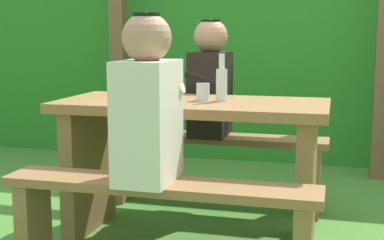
% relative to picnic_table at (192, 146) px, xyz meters
% --- Properties ---
extents(ground_plane, '(12.00, 12.00, 0.00)m').
position_rel_picnic_table_xyz_m(ground_plane, '(0.00, 0.00, -0.51)').
color(ground_plane, '#488432').
extents(hedge_backdrop, '(6.40, 0.93, 1.98)m').
position_rel_picnic_table_xyz_m(hedge_backdrop, '(0.00, 2.34, 0.48)').
color(hedge_backdrop, '#2A7E25').
rests_on(hedge_backdrop, ground_plane).
extents(pergola_post_left, '(0.12, 0.12, 1.98)m').
position_rel_picnic_table_xyz_m(pergola_post_left, '(-1.06, 1.58, 0.48)').
color(pergola_post_left, brown).
rests_on(pergola_post_left, ground_plane).
extents(pergola_post_right, '(0.12, 0.12, 1.98)m').
position_rel_picnic_table_xyz_m(pergola_post_right, '(1.06, 1.58, 0.48)').
color(pergola_post_right, brown).
rests_on(pergola_post_right, ground_plane).
extents(picnic_table, '(1.40, 0.64, 0.75)m').
position_rel_picnic_table_xyz_m(picnic_table, '(0.00, 0.00, 0.00)').
color(picnic_table, olive).
rests_on(picnic_table, ground_plane).
extents(bench_near, '(1.40, 0.24, 0.47)m').
position_rel_picnic_table_xyz_m(bench_near, '(0.00, -0.56, -0.18)').
color(bench_near, olive).
rests_on(bench_near, ground_plane).
extents(bench_far, '(1.40, 0.24, 0.47)m').
position_rel_picnic_table_xyz_m(bench_far, '(0.00, 0.56, -0.18)').
color(bench_far, olive).
rests_on(bench_far, ground_plane).
extents(person_white_shirt, '(0.25, 0.35, 0.72)m').
position_rel_picnic_table_xyz_m(person_white_shirt, '(-0.05, -0.56, 0.29)').
color(person_white_shirt, silver).
rests_on(person_white_shirt, bench_near).
extents(person_black_coat, '(0.25, 0.35, 0.72)m').
position_rel_picnic_table_xyz_m(person_black_coat, '(-0.03, 0.56, 0.29)').
color(person_black_coat, black).
rests_on(person_black_coat, bench_far).
extents(drinking_glass, '(0.07, 0.07, 0.09)m').
position_rel_picnic_table_xyz_m(drinking_glass, '(0.05, 0.02, 0.29)').
color(drinking_glass, silver).
rests_on(drinking_glass, picnic_table).
extents(bottle_left, '(0.06, 0.06, 0.25)m').
position_rel_picnic_table_xyz_m(bottle_left, '(0.15, 0.02, 0.34)').
color(bottle_left, silver).
rests_on(bottle_left, picnic_table).
extents(cell_phone, '(0.13, 0.16, 0.01)m').
position_rel_picnic_table_xyz_m(cell_phone, '(-0.28, -0.02, 0.25)').
color(cell_phone, black).
rests_on(cell_phone, picnic_table).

